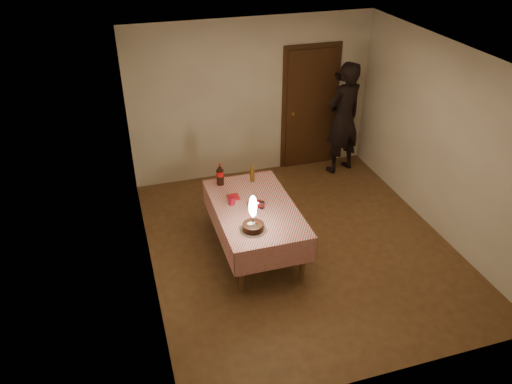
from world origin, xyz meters
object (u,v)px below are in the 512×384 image
at_px(clear_cup, 262,205).
at_px(photographer, 343,118).
at_px(birthday_cake, 253,221).
at_px(red_cup, 232,201).
at_px(cola_bottle, 220,175).
at_px(amber_bottle_right, 252,174).
at_px(dining_table, 255,213).
at_px(red_plate, 255,204).

distance_m(clear_cup, photographer, 2.71).
distance_m(birthday_cake, clear_cup, 0.50).
height_order(red_cup, photographer, photographer).
relative_size(cola_bottle, amber_bottle_right, 1.25).
distance_m(dining_table, photographer, 2.74).
relative_size(amber_bottle_right, photographer, 0.13).
relative_size(clear_cup, photographer, 0.05).
xyz_separation_m(clear_cup, cola_bottle, (-0.37, 0.75, 0.11)).
height_order(birthday_cake, amber_bottle_right, birthday_cake).
bearing_deg(photographer, birthday_cake, -134.79).
xyz_separation_m(red_plate, amber_bottle_right, (0.13, 0.58, 0.11)).
distance_m(dining_table, red_plate, 0.12).
height_order(cola_bottle, amber_bottle_right, cola_bottle).
bearing_deg(cola_bottle, dining_table, -67.13).
bearing_deg(cola_bottle, red_cup, -87.96).
xyz_separation_m(clear_cup, photographer, (1.99, 1.83, 0.21)).
relative_size(red_cup, clear_cup, 1.11).
bearing_deg(dining_table, red_plate, 69.98).
bearing_deg(red_plate, clear_cup, -65.48).
relative_size(dining_table, amber_bottle_right, 6.75).
height_order(birthday_cake, photographer, photographer).
distance_m(birthday_cake, photographer, 3.18).
distance_m(birthday_cake, red_plate, 0.59).
bearing_deg(photographer, clear_cup, -137.45).
bearing_deg(cola_bottle, clear_cup, -63.82).
relative_size(dining_table, red_cup, 17.20).
height_order(dining_table, cola_bottle, cola_bottle).
relative_size(clear_cup, cola_bottle, 0.28).
relative_size(birthday_cake, cola_bottle, 1.51).
bearing_deg(photographer, dining_table, -139.43).
bearing_deg(birthday_cake, red_cup, 99.29).
relative_size(red_plate, photographer, 0.12).
distance_m(dining_table, red_cup, 0.34).
relative_size(dining_table, clear_cup, 19.11).
height_order(dining_table, photographer, photographer).
bearing_deg(dining_table, cola_bottle, 112.87).
bearing_deg(amber_bottle_right, cola_bottle, 174.35).
distance_m(red_cup, amber_bottle_right, 0.66).
height_order(birthday_cake, cola_bottle, birthday_cake).
bearing_deg(amber_bottle_right, clear_cup, -96.52).
bearing_deg(clear_cup, photographer, 42.55).
distance_m(amber_bottle_right, photographer, 2.22).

